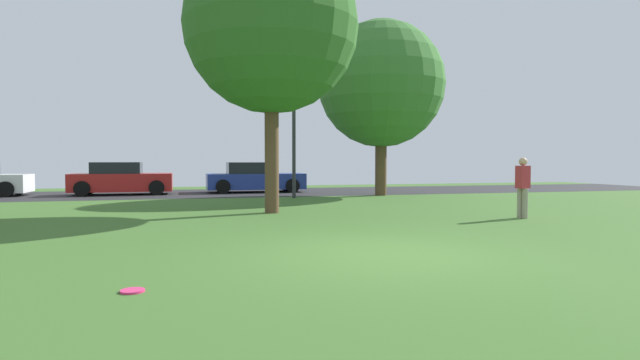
% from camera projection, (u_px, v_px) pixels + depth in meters
% --- Properties ---
extents(ground_plane, '(44.00, 44.00, 0.00)m').
position_uv_depth(ground_plane, '(388.00, 254.00, 8.12)').
color(ground_plane, '#3D6628').
extents(road_strip, '(44.00, 6.40, 0.01)m').
position_uv_depth(road_strip, '(255.00, 192.00, 23.57)').
color(road_strip, '#28282B').
rests_on(road_strip, ground_plane).
extents(oak_tree_left, '(4.88, 4.88, 7.68)m').
position_uv_depth(oak_tree_left, '(271.00, 26.00, 14.26)').
color(oak_tree_left, brown).
rests_on(oak_tree_left, ground_plane).
extents(oak_tree_right, '(5.31, 5.31, 7.35)m').
position_uv_depth(oak_tree_right, '(381.00, 84.00, 21.47)').
color(oak_tree_right, brown).
rests_on(oak_tree_right, ground_plane).
extents(person_catcher, '(0.36, 0.30, 1.56)m').
position_uv_depth(person_catcher, '(523.00, 185.00, 13.07)').
color(person_catcher, gray).
rests_on(person_catcher, ground_plane).
extents(frisbee_disc, '(0.27, 0.27, 0.03)m').
position_uv_depth(frisbee_disc, '(132.00, 291.00, 5.77)').
color(frisbee_disc, '#EA2D6B').
rests_on(frisbee_disc, ground_plane).
extents(parked_car_red, '(4.16, 1.93, 1.40)m').
position_uv_depth(parked_car_red, '(121.00, 180.00, 22.09)').
color(parked_car_red, '#B21E1E').
rests_on(parked_car_red, ground_plane).
extents(parked_car_blue, '(4.48, 2.07, 1.39)m').
position_uv_depth(parked_car_blue, '(254.00, 178.00, 23.87)').
color(parked_car_blue, '#233893').
rests_on(parked_car_blue, ground_plane).
extents(street_lamp_post, '(0.14, 0.14, 4.50)m').
position_uv_depth(street_lamp_post, '(294.00, 141.00, 20.08)').
color(street_lamp_post, '#2D2D33').
rests_on(street_lamp_post, ground_plane).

